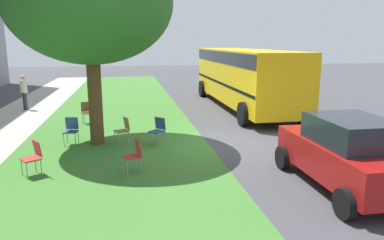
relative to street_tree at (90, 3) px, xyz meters
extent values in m
plane|color=#424247|center=(-0.78, -3.75, -4.41)|extent=(80.00, 80.00, 0.00)
cube|color=#3D752D|center=(-0.78, -0.55, -4.41)|extent=(48.00, 6.00, 0.01)
cylinder|color=brown|center=(0.00, 0.00, -2.80)|extent=(0.44, 0.44, 3.22)
ellipsoid|color=#2D6B28|center=(0.00, 0.00, 0.02)|extent=(5.06, 5.06, 3.74)
cube|color=#335184|center=(-0.04, 0.82, -3.97)|extent=(0.46, 0.47, 0.04)
cube|color=#335184|center=(0.14, 0.79, -3.73)|extent=(0.14, 0.41, 0.40)
cylinder|color=gray|center=(-0.18, 1.02, -4.20)|extent=(0.02, 0.02, 0.42)
cylinder|color=gray|center=(-0.24, 0.66, -4.20)|extent=(0.02, 0.02, 0.42)
cylinder|color=gray|center=(0.15, 0.97, -4.20)|extent=(0.02, 0.02, 0.42)
cylinder|color=gray|center=(0.10, 0.61, -4.20)|extent=(0.02, 0.02, 0.42)
cube|color=#B7332D|center=(-2.73, 1.38, -3.97)|extent=(0.57, 0.57, 0.04)
cube|color=#B7332D|center=(-2.64, 1.23, -3.73)|extent=(0.38, 0.29, 0.40)
cylinder|color=gray|center=(-2.68, 1.62, -4.20)|extent=(0.02, 0.02, 0.42)
cylinder|color=gray|center=(-2.98, 1.42, -4.20)|extent=(0.02, 0.02, 0.42)
cylinder|color=gray|center=(-2.49, 1.34, -4.20)|extent=(0.02, 0.02, 0.42)
cylinder|color=gray|center=(-2.79, 1.14, -4.20)|extent=(0.02, 0.02, 0.42)
cube|color=brown|center=(3.10, 0.61, -3.97)|extent=(0.52, 0.53, 0.04)
cube|color=brown|center=(3.27, 0.67, -3.73)|extent=(0.21, 0.40, 0.40)
cylinder|color=gray|center=(2.88, 0.73, -4.20)|extent=(0.02, 0.02, 0.42)
cylinder|color=gray|center=(3.00, 0.39, -4.20)|extent=(0.02, 0.02, 0.42)
cylinder|color=gray|center=(3.20, 0.84, -4.20)|extent=(0.02, 0.02, 0.42)
cylinder|color=gray|center=(3.32, 0.50, -4.20)|extent=(0.02, 0.02, 0.42)
cube|color=#335184|center=(-0.50, -1.91, -3.97)|extent=(0.58, 0.58, 0.04)
cube|color=#335184|center=(-0.38, -2.03, -3.73)|extent=(0.34, 0.35, 0.40)
cylinder|color=gray|center=(-0.50, -1.66, -4.20)|extent=(0.02, 0.02, 0.42)
cylinder|color=gray|center=(-0.75, -1.92, -4.20)|extent=(0.02, 0.02, 0.42)
cylinder|color=gray|center=(-0.26, -1.89, -4.20)|extent=(0.02, 0.02, 0.42)
cylinder|color=gray|center=(-0.51, -2.15, -4.20)|extent=(0.02, 0.02, 0.42)
cube|color=olive|center=(-0.26, -0.79, -3.97)|extent=(0.53, 0.52, 0.04)
cube|color=olive|center=(-0.20, -0.96, -3.73)|extent=(0.40, 0.22, 0.40)
cylinder|color=gray|center=(-0.15, -0.57, -4.20)|extent=(0.02, 0.02, 0.42)
cylinder|color=gray|center=(-0.49, -0.69, -4.20)|extent=(0.02, 0.02, 0.42)
cylinder|color=gray|center=(-0.03, -0.89, -4.20)|extent=(0.02, 0.02, 0.42)
cylinder|color=gray|center=(-0.37, -1.01, -4.20)|extent=(0.02, 0.02, 0.42)
cube|color=#B7332D|center=(-3.00, -1.07, -3.97)|extent=(0.52, 0.50, 0.04)
cube|color=#B7332D|center=(-2.95, -1.24, -3.73)|extent=(0.41, 0.20, 0.40)
cylinder|color=gray|center=(-2.87, -0.86, -4.20)|extent=(0.02, 0.02, 0.42)
cylinder|color=gray|center=(-3.22, -0.96, -4.20)|extent=(0.02, 0.02, 0.42)
cylinder|color=gray|center=(-2.78, -1.18, -4.20)|extent=(0.02, 0.02, 0.42)
cylinder|color=gray|center=(-3.12, -1.29, -4.20)|extent=(0.02, 0.02, 0.42)
cube|color=maroon|center=(-4.73, -5.83, -3.73)|extent=(3.70, 1.64, 0.76)
cube|color=#1E232B|center=(-4.88, -5.83, -3.08)|extent=(1.90, 1.44, 0.64)
cylinder|color=black|center=(-3.33, -4.96, -4.11)|extent=(0.60, 0.18, 0.60)
cylinder|color=black|center=(-3.33, -6.70, -4.11)|extent=(0.60, 0.18, 0.60)
cylinder|color=black|center=(-6.13, -4.96, -4.11)|extent=(0.60, 0.18, 0.60)
cube|color=yellow|center=(5.56, -6.74, -2.78)|extent=(10.40, 2.44, 2.50)
cube|color=black|center=(5.56, -6.74, -3.13)|extent=(10.30, 2.46, 0.12)
cube|color=black|center=(5.56, -6.74, -1.88)|extent=(10.30, 2.46, 0.56)
cylinder|color=black|center=(9.56, -5.48, -3.93)|extent=(0.96, 0.28, 0.96)
cylinder|color=black|center=(9.56, -8.00, -3.93)|extent=(0.96, 0.28, 0.96)
cylinder|color=black|center=(1.56, -5.48, -3.93)|extent=(0.96, 0.28, 0.96)
cylinder|color=black|center=(1.56, -8.00, -3.93)|extent=(0.96, 0.28, 0.96)
cylinder|color=#3F3851|center=(6.68, 3.86, -3.98)|extent=(0.14, 0.14, 0.85)
cylinder|color=#3F3851|center=(6.82, 3.97, -3.98)|extent=(0.14, 0.14, 0.85)
cube|color=silver|center=(6.75, 3.91, -3.26)|extent=(0.41, 0.38, 0.60)
sphere|color=tan|center=(6.75, 3.91, -2.83)|extent=(0.22, 0.22, 0.22)
camera|label=1|loc=(-11.78, -1.05, -1.14)|focal=33.80mm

